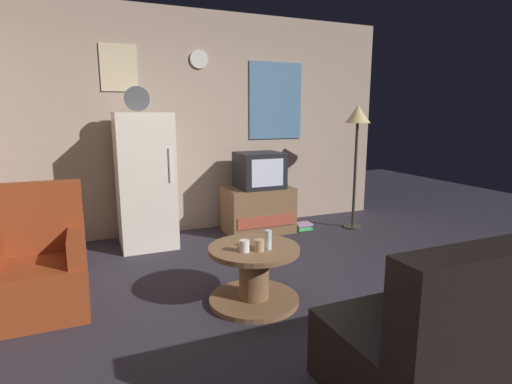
% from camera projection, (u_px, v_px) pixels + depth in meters
% --- Properties ---
extents(ground_plane, '(12.00, 12.00, 0.00)m').
position_uv_depth(ground_plane, '(286.00, 308.00, 3.13)').
color(ground_plane, '#2D2833').
extents(wall_with_art, '(5.20, 0.12, 2.72)m').
position_uv_depth(wall_with_art, '(199.00, 123.00, 5.08)').
color(wall_with_art, tan).
rests_on(wall_with_art, ground_plane).
extents(fridge, '(0.60, 0.62, 1.77)m').
position_uv_depth(fridge, '(145.00, 180.00, 4.49)').
color(fridge, silver).
rests_on(fridge, ground_plane).
extents(tv_stand, '(0.84, 0.53, 0.57)m').
position_uv_depth(tv_stand, '(258.00, 210.00, 5.10)').
color(tv_stand, brown).
rests_on(tv_stand, ground_plane).
extents(crt_tv, '(0.54, 0.51, 0.44)m').
position_uv_depth(crt_tv, '(259.00, 170.00, 5.00)').
color(crt_tv, black).
rests_on(crt_tv, tv_stand).
extents(standing_lamp, '(0.32, 0.32, 1.59)m').
position_uv_depth(standing_lamp, '(357.00, 124.00, 5.08)').
color(standing_lamp, '#332D28').
rests_on(standing_lamp, ground_plane).
extents(coffee_table, '(0.72, 0.72, 0.46)m').
position_uv_depth(coffee_table, '(254.00, 275.00, 3.19)').
color(coffee_table, brown).
rests_on(coffee_table, ground_plane).
extents(wine_glass, '(0.05, 0.05, 0.15)m').
position_uv_depth(wine_glass, '(268.00, 240.00, 3.08)').
color(wine_glass, silver).
rests_on(wine_glass, coffee_table).
extents(mug_ceramic_white, '(0.08, 0.08, 0.09)m').
position_uv_depth(mug_ceramic_white, '(244.00, 246.00, 3.03)').
color(mug_ceramic_white, silver).
rests_on(mug_ceramic_white, coffee_table).
extents(mug_ceramic_tan, '(0.08, 0.08, 0.09)m').
position_uv_depth(mug_ceramic_tan, '(259.00, 245.00, 3.04)').
color(mug_ceramic_tan, tan).
rests_on(mug_ceramic_tan, coffee_table).
extents(armchair, '(0.68, 0.68, 0.96)m').
position_uv_depth(armchair, '(38.00, 267.00, 3.06)').
color(armchair, maroon).
rests_on(armchair, ground_plane).
extents(couch, '(1.70, 0.80, 0.92)m').
position_uv_depth(couch, '(486.00, 332.00, 2.21)').
color(couch, black).
rests_on(couch, ground_plane).
extents(book_stack, '(0.21, 0.18, 0.08)m').
position_uv_depth(book_stack, '(303.00, 226.00, 5.25)').
color(book_stack, '#37C955').
rests_on(book_stack, ground_plane).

